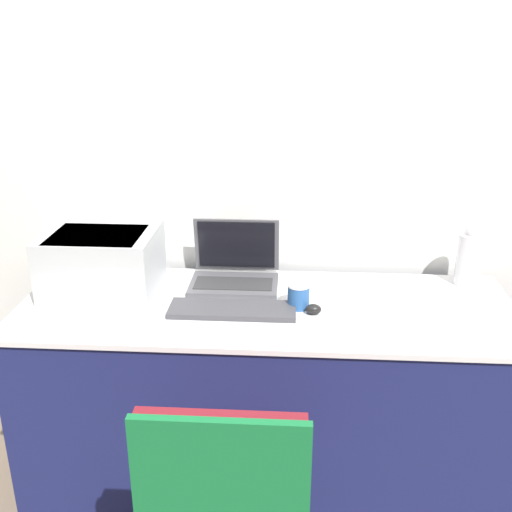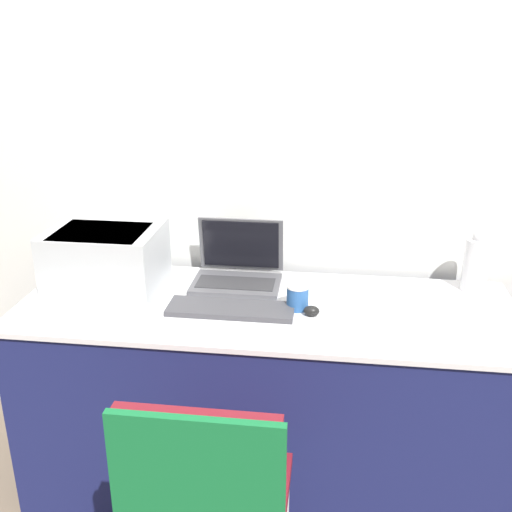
# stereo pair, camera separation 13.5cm
# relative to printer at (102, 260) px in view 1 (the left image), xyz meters

# --- Properties ---
(wall_back) EXTENTS (8.00, 0.05, 2.60)m
(wall_back) POSITION_rel_printer_xyz_m (0.63, 0.34, 0.37)
(wall_back) COLOR silver
(wall_back) RESTS_ON ground_plane
(table) EXTENTS (1.83, 0.67, 0.80)m
(table) POSITION_rel_printer_xyz_m (0.63, -0.07, -0.53)
(table) COLOR #191E51
(table) RESTS_ON ground_plane
(printer) EXTENTS (0.41, 0.35, 0.25)m
(printer) POSITION_rel_printer_xyz_m (0.00, 0.00, 0.00)
(printer) COLOR #B2B7BC
(printer) RESTS_ON table
(laptop_left) EXTENTS (0.35, 0.27, 0.24)m
(laptop_left) POSITION_rel_printer_xyz_m (0.49, 0.13, -0.08)
(laptop_left) COLOR #4C4C51
(laptop_left) RESTS_ON table
(external_keyboard) EXTENTS (0.46, 0.15, 0.02)m
(external_keyboard) POSITION_rel_printer_xyz_m (0.51, -0.14, -0.12)
(external_keyboard) COLOR #3D3D42
(external_keyboard) RESTS_ON table
(coffee_cup) EXTENTS (0.08, 0.08, 0.09)m
(coffee_cup) POSITION_rel_printer_xyz_m (0.75, -0.09, -0.09)
(coffee_cup) COLOR #285699
(coffee_cup) RESTS_ON table
(mouse) EXTENTS (0.06, 0.04, 0.04)m
(mouse) POSITION_rel_printer_xyz_m (0.80, -0.14, -0.11)
(mouse) COLOR black
(mouse) RESTS_ON table
(metal_pitcher) EXTENTS (0.10, 0.10, 0.25)m
(metal_pitcher) POSITION_rel_printer_xyz_m (1.41, 0.17, -0.02)
(metal_pitcher) COLOR silver
(metal_pitcher) RESTS_ON table
(chair) EXTENTS (0.43, 0.45, 0.91)m
(chair) POSITION_rel_printer_xyz_m (0.56, -0.82, -0.36)
(chair) COLOR maroon
(chair) RESTS_ON ground_plane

